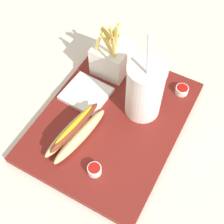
# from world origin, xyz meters

# --- Properties ---
(ground_plane) EXTENTS (2.40, 2.40, 0.02)m
(ground_plane) POSITION_xyz_m (0.00, 0.00, -0.01)
(ground_plane) COLOR silver
(food_tray) EXTENTS (0.45, 0.34, 0.02)m
(food_tray) POSITION_xyz_m (0.00, 0.00, 0.01)
(food_tray) COLOR maroon
(food_tray) RESTS_ON ground_plane
(soda_cup) EXTENTS (0.09, 0.09, 0.26)m
(soda_cup) POSITION_xyz_m (-0.06, 0.06, 0.10)
(soda_cup) COLOR white
(soda_cup) RESTS_ON food_tray
(fries_basket) EXTENTS (0.10, 0.09, 0.16)m
(fries_basket) POSITION_xyz_m (-0.15, -0.08, 0.07)
(fries_basket) COLOR white
(fries_basket) RESTS_ON food_tray
(hot_dog_1) EXTENTS (0.19, 0.08, 0.06)m
(hot_dog_1) POSITION_xyz_m (0.09, -0.05, 0.04)
(hot_dog_1) COLOR #E5C689
(hot_dog_1) RESTS_ON food_tray
(ketchup_cup_1) EXTENTS (0.03, 0.03, 0.02)m
(ketchup_cup_1) POSITION_xyz_m (0.15, 0.04, 0.03)
(ketchup_cup_1) COLOR white
(ketchup_cup_1) RESTS_ON food_tray
(ketchup_cup_2) EXTENTS (0.04, 0.04, 0.02)m
(ketchup_cup_2) POSITION_xyz_m (-0.17, 0.13, 0.03)
(ketchup_cup_2) COLOR white
(ketchup_cup_2) RESTS_ON food_tray
(ketchup_cup_3) EXTENTS (0.03, 0.03, 0.02)m
(ketchup_cup_3) POSITION_xyz_m (-0.18, 0.05, 0.03)
(ketchup_cup_3) COLOR white
(ketchup_cup_3) RESTS_ON food_tray
(napkin_stack) EXTENTS (0.11, 0.12, 0.01)m
(napkin_stack) POSITION_xyz_m (-0.03, -0.10, 0.03)
(napkin_stack) COLOR white
(napkin_stack) RESTS_ON food_tray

